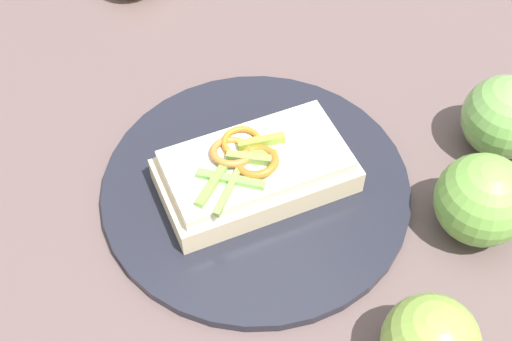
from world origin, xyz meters
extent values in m
plane|color=brown|center=(0.00, 0.00, 0.00)|extent=(2.00, 2.00, 0.00)
cylinder|color=black|center=(0.00, 0.00, 0.01)|extent=(0.28, 0.28, 0.01)
cube|color=beige|center=(0.00, 0.00, 0.02)|extent=(0.19, 0.14, 0.03)
cube|color=#EAE5C4|center=(0.00, 0.00, 0.04)|extent=(0.18, 0.13, 0.01)
torus|color=#B27031|center=(0.01, -0.02, 0.05)|extent=(0.05, 0.05, 0.01)
torus|color=#AC6620|center=(0.01, 0.01, 0.05)|extent=(0.05, 0.05, 0.01)
torus|color=#C16D20|center=(0.00, -0.02, 0.05)|extent=(0.05, 0.05, 0.01)
cube|color=#82AA34|center=(-0.01, -0.01, 0.05)|extent=(0.04, 0.03, 0.01)
cube|color=#77A044|center=(0.01, 0.00, 0.05)|extent=(0.03, 0.04, 0.01)
cube|color=#6FAF38|center=(0.00, 0.00, 0.05)|extent=(0.03, 0.03, 0.01)
cube|color=#71A244|center=(0.04, 0.01, 0.05)|extent=(0.05, 0.03, 0.01)
cube|color=#6CA847|center=(0.03, 0.01, 0.05)|extent=(0.04, 0.05, 0.01)
cube|color=#6EA23E|center=(0.05, 0.00, 0.05)|extent=(0.05, 0.03, 0.01)
sphere|color=#70A64D|center=(-0.21, 0.11, 0.04)|extent=(0.09, 0.09, 0.08)
sphere|color=#6FA743|center=(-0.12, 0.16, 0.04)|extent=(0.08, 0.08, 0.08)
camera|label=1|loc=(0.25, 0.28, 0.51)|focal=48.25mm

